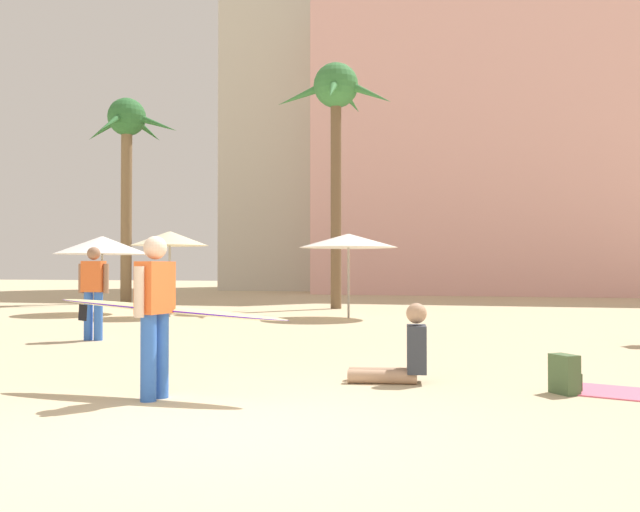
{
  "coord_description": "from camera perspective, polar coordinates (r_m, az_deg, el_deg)",
  "views": [
    {
      "loc": [
        2.26,
        -5.1,
        1.34
      ],
      "look_at": [
        -0.62,
        5.18,
        1.53
      ],
      "focal_mm": 37.95,
      "sensor_mm": 36.0,
      "label": 1
    }
  ],
  "objects": [
    {
      "name": "hotel_tower_gray",
      "position": [
        45.2,
        6.11,
        15.88
      ],
      "size": [
        19.08,
        11.35,
        28.95
      ],
      "primitive_type": "cube",
      "color": "beige",
      "rests_on": "ground"
    },
    {
      "name": "hotel_pink",
      "position": [
        38.79,
        16.31,
        8.93
      ],
      "size": [
        20.38,
        10.73,
        16.03
      ],
      "primitive_type": "cube",
      "color": "beige",
      "rests_on": "ground"
    },
    {
      "name": "palm_tree_left",
      "position": [
        22.9,
        1.38,
        12.39
      ],
      "size": [
        4.03,
        4.01,
        8.14
      ],
      "color": "brown",
      "rests_on": "ground"
    },
    {
      "name": "person_near_left",
      "position": [
        8.04,
        7.01,
        -8.26
      ],
      "size": [
        0.96,
        0.52,
        0.93
      ],
      "rotation": [
        0.0,
        0.0,
        3.3
      ],
      "color": "tan",
      "rests_on": "ground"
    },
    {
      "name": "ground",
      "position": [
        5.74,
        -8.28,
        -14.52
      ],
      "size": [
        120.0,
        120.0,
        0.0
      ],
      "primitive_type": "plane",
      "color": "#C6B28C"
    },
    {
      "name": "cafe_umbrella_3",
      "position": [
        20.85,
        -17.89,
        0.88
      ],
      "size": [
        2.75,
        2.75,
        2.28
      ],
      "color": "gray",
      "rests_on": "ground"
    },
    {
      "name": "palm_tree_far_left",
      "position": [
        27.66,
        -15.95,
        9.29
      ],
      "size": [
        4.15,
        4.1,
        7.95
      ],
      "color": "brown",
      "rests_on": "ground"
    },
    {
      "name": "backpack",
      "position": [
        7.75,
        19.97,
        -9.4
      ],
      "size": [
        0.35,
        0.35,
        0.42
      ],
      "rotation": [
        0.0,
        0.0,
        0.67
      ],
      "color": "#48623C",
      "rests_on": "ground"
    },
    {
      "name": "cafe_umbrella_0",
      "position": [
        18.93,
        -12.56,
        1.45
      ],
      "size": [
        2.11,
        2.11,
        2.35
      ],
      "color": "gray",
      "rests_on": "ground"
    },
    {
      "name": "person_far_left",
      "position": [
        13.23,
        -18.56,
        -2.66
      ],
      "size": [
        0.61,
        0.26,
        1.73
      ],
      "rotation": [
        0.0,
        0.0,
        4.8
      ],
      "color": "blue",
      "rests_on": "ground"
    },
    {
      "name": "person_near_right",
      "position": [
        7.24,
        -13.24,
        -4.42
      ],
      "size": [
        2.76,
        0.84,
        1.67
      ],
      "rotation": [
        0.0,
        0.0,
        6.14
      ],
      "color": "blue",
      "rests_on": "ground"
    },
    {
      "name": "cafe_umbrella_2",
      "position": [
        18.1,
        2.42,
        1.3
      ],
      "size": [
        2.64,
        2.64,
        2.26
      ],
      "color": "gray",
      "rests_on": "ground"
    }
  ]
}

